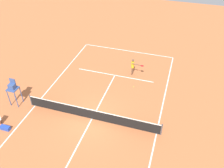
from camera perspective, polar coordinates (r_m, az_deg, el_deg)
ground_plane at (r=18.99m, az=-4.77°, el=-8.17°), size 60.00×60.00×0.00m
court_lines at (r=18.99m, az=-4.77°, el=-8.17°), size 10.17×22.45×0.01m
tennis_net at (r=18.64m, az=-4.85°, el=-7.10°), size 10.77×0.10×1.07m
player_serving at (r=23.03m, az=5.02°, el=4.34°), size 1.27×0.68×1.72m
tennis_ball at (r=21.99m, az=5.16°, el=-0.64°), size 0.07×0.07×0.07m
umpire_chair at (r=20.76m, az=-22.42°, el=-0.93°), size 0.80×0.80×2.41m
equipment_bag at (r=19.72m, az=-23.95°, el=-9.45°), size 0.76×0.32×0.30m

